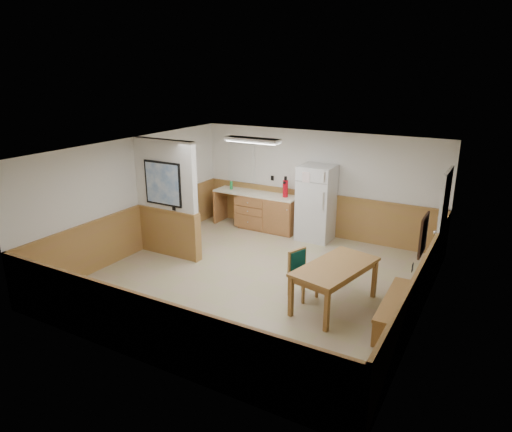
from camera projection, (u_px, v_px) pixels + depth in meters
The scene contains 20 objects.
ground at pixel (256, 280), 8.72m from camera, with size 6.00×6.00×0.00m, color tan.
ceiling at pixel (256, 150), 7.95m from camera, with size 6.00×6.00×0.02m, color white.
back_wall at pixel (317, 184), 10.82m from camera, with size 6.00×0.02×2.50m, color silver.
right_wall at pixel (427, 248), 6.94m from camera, with size 0.02×6.00×2.50m, color silver.
left_wall at pixel (133, 196), 9.73m from camera, with size 0.02×6.00×2.50m, color silver.
wainscot_back at pixel (316, 214), 11.04m from camera, with size 6.00×0.04×1.00m, color #9B673E.
wainscot_right at pixel (420, 292), 7.18m from camera, with size 0.04×6.00×1.00m, color #9B673E.
wainscot_left at pixel (137, 230), 9.95m from camera, with size 0.04×6.00×1.00m, color #9B673E.
partition_wall at pixel (167, 200), 9.55m from camera, with size 1.50×0.20×2.50m.
kitchen_counter at pixel (266, 211), 11.37m from camera, with size 2.20×0.61×1.00m.
exterior_door at pixel (442, 224), 8.59m from camera, with size 0.07×1.02×2.15m.
kitchen_window at pixel (241, 163), 11.69m from camera, with size 0.80×0.04×1.00m.
wall_painting at pixel (423, 235), 6.61m from camera, with size 0.04×0.50×0.60m.
fluorescent_fixture at pixel (253, 140), 9.42m from camera, with size 1.20×0.30×0.09m.
refrigerator at pixel (316, 203), 10.57m from camera, with size 0.78×0.72×1.76m.
dining_table at pixel (335, 271), 7.57m from camera, with size 1.14×1.75×0.75m.
dining_bench at pixel (395, 305), 7.10m from camera, with size 0.39×1.61×0.45m.
dining_chair at pixel (300, 269), 7.99m from camera, with size 0.65×0.55×0.85m.
fire_extinguisher at pixel (285, 188), 10.94m from camera, with size 0.13×0.13×0.50m.
soap_bottle at pixel (231, 185), 11.68m from camera, with size 0.07×0.07×0.21m, color green.
Camera 1 is at (3.89, -6.90, 3.85)m, focal length 32.00 mm.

